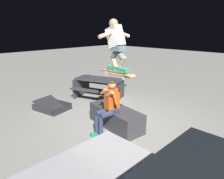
{
  "coord_description": "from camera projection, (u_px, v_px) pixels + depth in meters",
  "views": [
    {
      "loc": [
        -3.3,
        3.82,
        2.52
      ],
      "look_at": [
        -0.04,
        0.44,
        1.12
      ],
      "focal_mm": 32.85,
      "sensor_mm": 36.0,
      "label": 1
    }
  ],
  "objects": [
    {
      "name": "skater_airborne",
      "position": [
        116.0,
        43.0,
        4.49
      ],
      "size": [
        0.63,
        0.89,
        1.12
      ],
      "color": "#2D9E66"
    },
    {
      "name": "ledge_box_main",
      "position": [
        116.0,
        117.0,
        5.42
      ],
      "size": [
        1.69,
        0.85,
        0.52
      ],
      "primitive_type": "cube",
      "rotation": [
        0.0,
        0.0,
        -0.15
      ],
      "color": "#38383D",
      "rests_on": "ground"
    },
    {
      "name": "person_sitting_on_ledge",
      "position": [
        108.0,
        104.0,
        4.94
      ],
      "size": [
        0.6,
        0.78,
        1.35
      ],
      "color": "#2D3856",
      "rests_on": "ground"
    },
    {
      "name": "picnic_table_back",
      "position": [
        99.0,
        85.0,
        7.62
      ],
      "size": [
        2.05,
        1.83,
        0.75
      ],
      "color": "#38383D",
      "rests_on": "ground"
    },
    {
      "name": "skateboard",
      "position": [
        118.0,
        74.0,
        4.65
      ],
      "size": [
        1.03,
        0.29,
        0.13
      ],
      "color": "#AD8451"
    },
    {
      "name": "kicker_ramp",
      "position": [
        52.0,
        108.0,
        6.6
      ],
      "size": [
        1.1,
        0.94,
        0.43
      ],
      "color": "#28282D",
      "rests_on": "ground"
    },
    {
      "name": "ground_plane",
      "position": [
        122.0,
        125.0,
        5.55
      ],
      "size": [
        40.0,
        40.0,
        0.0
      ],
      "primitive_type": "plane",
      "color": "gray"
    }
  ]
}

